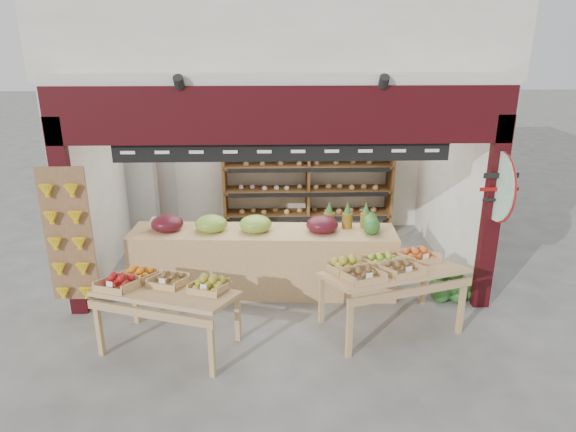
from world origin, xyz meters
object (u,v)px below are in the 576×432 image
Objects in this scene: mid_counter at (262,259)px; watermelon_pile at (451,285)px; cardboard_stack at (178,245)px; display_table_left at (162,288)px; back_shelving at (308,171)px; refrigerator at (147,186)px; display_table_right at (387,269)px.

watermelon_pile is (2.71, -0.25, -0.34)m from mid_counter.
display_table_left reaches higher than cardboard_stack.
refrigerator is (-2.94, -0.18, -0.22)m from back_shelving.
watermelon_pile is (3.87, 1.10, -0.58)m from display_table_left.
display_table_right is (2.98, -2.21, 0.55)m from cardboard_stack.
watermelon_pile is (1.88, -2.70, -1.02)m from back_shelving.
back_shelving is at bearing 62.43° from display_table_left.
cardboard_stack reaches higher than watermelon_pile.
watermelon_pile is at bearing -5.28° from mid_counter.
cardboard_stack is at bearing -149.60° from back_shelving.
watermelon_pile is (1.15, 0.82, -0.65)m from display_table_right.
back_shelving reaches higher than watermelon_pile.
mid_counter reaches higher than display_table_right.
mid_counter reaches higher than cardboard_stack.
cardboard_stack is 2.54m from display_table_left.
display_table_left is 2.55× the size of watermelon_pile.
refrigerator is 0.51× the size of mid_counter.
cardboard_stack is 0.27× the size of mid_counter.
cardboard_stack is 0.58× the size of display_table_left.
display_table_right is at bearing -78.16° from back_shelving.
back_shelving reaches higher than display_table_left.
mid_counter is 1.79m from display_table_left.
mid_counter is at bearing 49.30° from display_table_left.
watermelon_pile is at bearing -18.53° from cardboard_stack.
mid_counter is at bearing 174.72° from watermelon_pile.
watermelon_pile is at bearing 35.69° from display_table_right.
refrigerator is at bearing 104.88° from display_table_left.
refrigerator is 1.93× the size of cardboard_stack.
display_table_right is 1.55m from watermelon_pile.
display_table_left is (0.26, -2.48, 0.48)m from cardboard_stack.
back_shelving reaches higher than display_table_right.
back_shelving is 2.67m from mid_counter.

